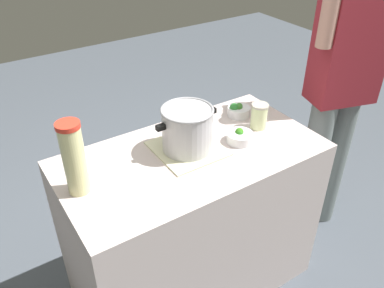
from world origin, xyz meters
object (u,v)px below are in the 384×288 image
object	(u,v)px
lemonade_pitcher	(74,158)
mason_jar	(259,116)
person_cook	(340,90)
cooking_pot	(187,128)
broccoli_bowl_front	(238,110)
broccoli_bowl_center	(240,137)

from	to	relation	value
lemonade_pitcher	mason_jar	bearing A→B (deg)	-1.13
lemonade_pitcher	person_cook	world-z (taller)	person_cook
cooking_pot	broccoli_bowl_front	xyz separation A→B (m)	(0.39, 0.12, -0.08)
broccoli_bowl_center	person_cook	distance (m)	0.69
mason_jar	broccoli_bowl_front	xyz separation A→B (m)	(-0.01, 0.15, -0.03)
cooking_pot	person_cook	bearing A→B (deg)	-5.11
broccoli_bowl_front	person_cook	xyz separation A→B (m)	(0.54, -0.20, 0.06)
lemonade_pitcher	person_cook	distance (m)	1.45
broccoli_bowl_front	broccoli_bowl_center	bearing A→B (deg)	-126.71
mason_jar	person_cook	size ratio (longest dim) A/B	0.07
mason_jar	person_cook	world-z (taller)	person_cook
broccoli_bowl_front	broccoli_bowl_center	size ratio (longest dim) A/B	0.93
broccoli_bowl_center	person_cook	bearing A→B (deg)	-0.44
cooking_pot	broccoli_bowl_front	bearing A→B (deg)	17.10
broccoli_bowl_front	cooking_pot	bearing A→B (deg)	-162.90
lemonade_pitcher	cooking_pot	bearing A→B (deg)	1.17
cooking_pot	lemonade_pitcher	xyz separation A→B (m)	(-0.51, -0.01, 0.04)
lemonade_pitcher	mason_jar	size ratio (longest dim) A/B	2.43
lemonade_pitcher	person_cook	size ratio (longest dim) A/B	0.18
broccoli_bowl_center	person_cook	world-z (taller)	person_cook
broccoli_bowl_center	person_cook	xyz separation A→B (m)	(0.69, -0.01, 0.07)
person_cook	lemonade_pitcher	bearing A→B (deg)	177.12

